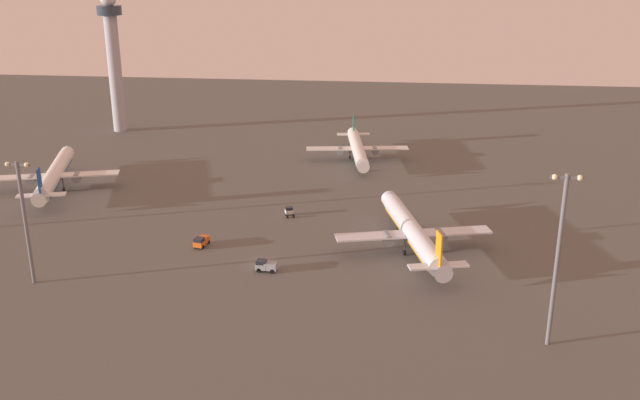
% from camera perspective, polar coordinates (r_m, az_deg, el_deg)
% --- Properties ---
extents(ground_plane, '(416.00, 416.00, 0.00)m').
position_cam_1_polar(ground_plane, '(144.45, -4.59, -5.04)').
color(ground_plane, '#56544F').
extents(control_tower, '(8.00, 8.00, 47.16)m').
position_cam_1_polar(control_tower, '(253.07, -16.13, 11.26)').
color(control_tower, '#A8A8B2').
rests_on(control_tower, ground).
extents(airplane_near_gate, '(32.59, 41.53, 10.81)m').
position_cam_1_polar(airplane_near_gate, '(149.50, 7.42, -2.57)').
color(airplane_near_gate, silver).
rests_on(airplane_near_gate, ground).
extents(airplane_taxiway_distant, '(32.53, 41.42, 10.82)m').
position_cam_1_polar(airplane_taxiway_distant, '(198.21, -20.37, 1.91)').
color(airplane_taxiway_distant, silver).
rests_on(airplane_taxiway_distant, ground).
extents(airplane_mid_apron, '(30.33, 38.83, 9.97)m').
position_cam_1_polar(airplane_mid_apron, '(212.08, 3.00, 4.13)').
color(airplane_mid_apron, silver).
rests_on(airplane_mid_apron, ground).
extents(pushback_tug, '(2.72, 3.50, 2.05)m').
position_cam_1_polar(pushback_tug, '(168.90, -2.47, -0.89)').
color(pushback_tug, white).
rests_on(pushback_tug, ground).
extents(maintenance_van, '(2.82, 4.47, 2.25)m').
position_cam_1_polar(maintenance_van, '(153.44, -9.41, -3.26)').
color(maintenance_van, '#D85919').
rests_on(maintenance_van, ground).
extents(baggage_tractor, '(4.29, 2.32, 2.25)m').
position_cam_1_polar(baggage_tractor, '(140.58, -4.32, -5.22)').
color(baggage_tractor, gray).
rests_on(baggage_tractor, ground).
extents(apron_light_west, '(4.80, 0.90, 23.85)m').
position_cam_1_polar(apron_light_west, '(141.34, -22.45, -1.07)').
color(apron_light_west, slate).
rests_on(apron_light_west, ground).
extents(apron_light_central, '(4.80, 0.90, 28.49)m').
position_cam_1_polar(apron_light_central, '(115.05, 18.43, -3.88)').
color(apron_light_central, slate).
rests_on(apron_light_central, ground).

